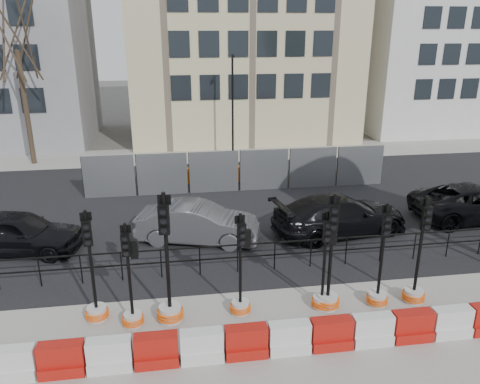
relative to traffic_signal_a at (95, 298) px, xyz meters
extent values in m
plane|color=#51514C|center=(5.30, 0.77, -0.65)|extent=(120.00, 120.00, 0.00)
cube|color=gray|center=(5.30, -2.23, -0.64)|extent=(40.00, 6.00, 0.02)
cube|color=black|center=(5.30, 7.77, -0.64)|extent=(40.00, 14.00, 0.03)
cube|color=gray|center=(5.30, 16.77, -0.64)|extent=(40.00, 4.00, 0.02)
cube|color=#C5AF90|center=(7.30, 22.77, 8.35)|extent=(15.00, 10.00, 18.00)
cube|color=silver|center=(22.30, 22.77, 7.35)|extent=(12.00, 9.00, 16.00)
cylinder|color=black|center=(-1.90, 1.97, -0.15)|extent=(0.04, 0.04, 1.00)
cylinder|color=black|center=(-0.70, 1.97, -0.15)|extent=(0.04, 0.04, 1.00)
cylinder|color=black|center=(0.50, 1.97, -0.15)|extent=(0.04, 0.04, 1.00)
cylinder|color=black|center=(1.70, 1.97, -0.15)|extent=(0.04, 0.04, 1.00)
cylinder|color=black|center=(2.90, 1.97, -0.15)|extent=(0.04, 0.04, 1.00)
cylinder|color=black|center=(4.10, 1.97, -0.15)|extent=(0.04, 0.04, 1.00)
cylinder|color=black|center=(5.30, 1.97, -0.15)|extent=(0.04, 0.04, 1.00)
cylinder|color=black|center=(6.50, 1.97, -0.15)|extent=(0.04, 0.04, 1.00)
cylinder|color=black|center=(7.70, 1.97, -0.15)|extent=(0.04, 0.04, 1.00)
cylinder|color=black|center=(8.90, 1.97, -0.15)|extent=(0.04, 0.04, 1.00)
cylinder|color=black|center=(10.10, 1.97, -0.15)|extent=(0.04, 0.04, 1.00)
cylinder|color=black|center=(11.30, 1.97, -0.15)|extent=(0.04, 0.04, 1.00)
cylinder|color=black|center=(12.50, 1.97, -0.15)|extent=(0.04, 0.04, 1.00)
cube|color=black|center=(5.30, 1.97, 0.33)|extent=(18.00, 0.04, 0.04)
cube|color=black|center=(5.30, 1.97, -0.10)|extent=(18.00, 0.04, 0.04)
cube|color=gray|center=(-0.70, 9.77, 0.35)|extent=(2.30, 0.05, 2.00)
cylinder|color=black|center=(-1.85, 9.77, 0.35)|extent=(0.05, 0.05, 2.00)
cube|color=gray|center=(1.70, 9.77, 0.35)|extent=(2.30, 0.05, 2.00)
cylinder|color=black|center=(0.55, 9.77, 0.35)|extent=(0.05, 0.05, 2.00)
cube|color=gray|center=(4.10, 9.77, 0.35)|extent=(2.30, 0.05, 2.00)
cylinder|color=black|center=(2.95, 9.77, 0.35)|extent=(0.05, 0.05, 2.00)
cube|color=gray|center=(6.50, 9.77, 0.35)|extent=(2.30, 0.05, 2.00)
cylinder|color=black|center=(5.35, 9.77, 0.35)|extent=(0.05, 0.05, 2.00)
cube|color=gray|center=(8.90, 9.77, 0.35)|extent=(2.30, 0.05, 2.00)
cylinder|color=black|center=(7.75, 9.77, 0.35)|extent=(0.05, 0.05, 2.00)
cube|color=gray|center=(11.30, 9.77, 0.35)|extent=(2.30, 0.05, 2.00)
cylinder|color=black|center=(10.15, 9.77, 0.35)|extent=(0.05, 0.05, 2.00)
cube|color=orange|center=(1.30, 11.27, -0.25)|extent=(1.00, 0.40, 0.80)
cube|color=orange|center=(3.30, 11.27, -0.25)|extent=(1.00, 0.40, 0.80)
cube|color=orange|center=(5.30, 11.27, -0.25)|extent=(1.00, 0.40, 0.80)
cube|color=orange|center=(7.30, 11.27, -0.25)|extent=(1.00, 0.40, 0.80)
cube|color=orange|center=(9.30, 11.27, -0.25)|extent=(1.00, 0.40, 0.80)
cube|color=orange|center=(11.30, 11.27, -0.25)|extent=(1.00, 0.40, 0.80)
cylinder|color=black|center=(5.80, 15.77, 2.35)|extent=(0.12, 0.12, 6.00)
cube|color=black|center=(5.80, 15.52, 5.25)|extent=(0.12, 0.50, 0.12)
cylinder|color=#473828|center=(-5.70, 16.27, 2.50)|extent=(0.28, 0.28, 6.30)
cube|color=white|center=(-1.53, -2.03, -0.50)|extent=(1.00, 0.50, 0.30)
cube|color=white|center=(-1.53, -2.03, -0.10)|extent=(1.00, 0.35, 0.50)
cube|color=#AF1E0E|center=(-0.48, -2.03, -0.50)|extent=(1.00, 0.50, 0.30)
cube|color=#AF1E0E|center=(-0.48, -2.03, -0.10)|extent=(1.00, 0.35, 0.50)
cube|color=white|center=(0.57, -2.03, -0.50)|extent=(1.00, 0.50, 0.30)
cube|color=white|center=(0.57, -2.03, -0.10)|extent=(1.00, 0.35, 0.50)
cube|color=#AF1E0E|center=(1.62, -2.03, -0.50)|extent=(1.00, 0.50, 0.30)
cube|color=#AF1E0E|center=(1.62, -2.03, -0.10)|extent=(1.00, 0.35, 0.50)
cube|color=white|center=(2.67, -2.03, -0.50)|extent=(1.00, 0.50, 0.30)
cube|color=white|center=(2.67, -2.03, -0.10)|extent=(1.00, 0.35, 0.50)
cube|color=#AF1E0E|center=(3.72, -2.03, -0.50)|extent=(1.00, 0.50, 0.30)
cube|color=#AF1E0E|center=(3.72, -2.03, -0.10)|extent=(1.00, 0.35, 0.50)
cube|color=white|center=(4.77, -2.03, -0.50)|extent=(1.00, 0.50, 0.30)
cube|color=white|center=(4.77, -2.03, -0.10)|extent=(1.00, 0.35, 0.50)
cube|color=#AF1E0E|center=(5.82, -2.03, -0.50)|extent=(1.00, 0.50, 0.30)
cube|color=#AF1E0E|center=(5.82, -2.03, -0.10)|extent=(1.00, 0.35, 0.50)
cube|color=white|center=(6.87, -2.03, -0.50)|extent=(1.00, 0.50, 0.30)
cube|color=white|center=(6.87, -2.03, -0.10)|extent=(1.00, 0.35, 0.50)
cube|color=#AF1E0E|center=(7.92, -2.03, -0.50)|extent=(1.00, 0.50, 0.30)
cube|color=#AF1E0E|center=(7.92, -2.03, -0.10)|extent=(1.00, 0.35, 0.50)
cube|color=white|center=(8.97, -2.03, -0.50)|extent=(1.00, 0.50, 0.30)
cube|color=white|center=(8.97, -2.03, -0.10)|extent=(1.00, 0.35, 0.50)
cylinder|color=#BAB9B5|center=(0.00, 0.01, -0.46)|extent=(0.52, 0.52, 0.38)
torus|color=#FF5C0D|center=(0.00, 0.01, -0.54)|extent=(0.62, 0.62, 0.05)
torus|color=#FF5C0D|center=(0.00, 0.01, -0.46)|extent=(0.62, 0.62, 0.05)
torus|color=#FF5C0D|center=(0.00, 0.01, -0.39)|extent=(0.62, 0.62, 0.05)
cylinder|color=black|center=(0.00, 0.01, 1.07)|extent=(0.09, 0.09, 2.88)
cube|color=black|center=(0.01, -0.10, 1.94)|extent=(0.24, 0.16, 0.67)
cylinder|color=black|center=(0.02, -0.18, 1.73)|extent=(0.15, 0.06, 0.14)
cylinder|color=black|center=(0.02, -0.18, 1.94)|extent=(0.15, 0.06, 0.14)
cylinder|color=black|center=(0.02, -0.18, 2.15)|extent=(0.15, 0.06, 0.14)
cube|color=black|center=(-0.01, 0.07, 2.32)|extent=(0.29, 0.06, 0.23)
cylinder|color=#BAB9B5|center=(0.97, -0.39, -0.48)|extent=(0.48, 0.48, 0.36)
torus|color=#FF5C0D|center=(0.97, -0.39, -0.55)|extent=(0.58, 0.58, 0.04)
torus|color=#FF5C0D|center=(0.97, -0.39, -0.48)|extent=(0.58, 0.58, 0.04)
torus|color=#FF5C0D|center=(0.97, -0.39, -0.41)|extent=(0.58, 0.58, 0.04)
cylinder|color=black|center=(0.97, -0.39, 0.94)|extent=(0.08, 0.08, 2.66)
cube|color=black|center=(0.97, -0.50, 1.74)|extent=(0.22, 0.14, 0.62)
cylinder|color=black|center=(0.96, -0.57, 1.55)|extent=(0.14, 0.05, 0.13)
cylinder|color=black|center=(0.96, -0.57, 1.74)|extent=(0.14, 0.05, 0.13)
cylinder|color=black|center=(0.96, -0.57, 1.94)|extent=(0.14, 0.05, 0.13)
cube|color=black|center=(0.98, -0.34, 2.10)|extent=(0.27, 0.04, 0.21)
cube|color=black|center=(1.15, -0.40, 1.57)|extent=(0.18, 0.13, 0.49)
cylinder|color=#BAB9B5|center=(1.95, -0.32, -0.43)|extent=(0.60, 0.60, 0.44)
torus|color=#FF5C0D|center=(1.95, -0.32, -0.52)|extent=(0.72, 0.72, 0.06)
torus|color=#FF5C0D|center=(1.95, -0.32, -0.43)|extent=(0.72, 0.72, 0.06)
torus|color=#FF5C0D|center=(1.95, -0.32, -0.34)|extent=(0.72, 0.72, 0.06)
cylinder|color=black|center=(1.95, -0.32, 1.34)|extent=(0.10, 0.10, 3.32)
cube|color=black|center=(1.93, -0.45, 2.34)|extent=(0.29, 0.19, 0.78)
cylinder|color=black|center=(1.91, -0.54, 2.09)|extent=(0.17, 0.08, 0.17)
cylinder|color=black|center=(1.91, -0.54, 2.34)|extent=(0.17, 0.08, 0.17)
cylinder|color=black|center=(1.91, -0.54, 2.58)|extent=(0.17, 0.08, 0.17)
cube|color=black|center=(1.96, -0.26, 2.78)|extent=(0.33, 0.08, 0.27)
cylinder|color=#BAB9B5|center=(3.85, -0.26, -0.47)|extent=(0.48, 0.48, 0.36)
torus|color=#FF5C0D|center=(3.85, -0.26, -0.55)|extent=(0.58, 0.58, 0.04)
torus|color=#FF5C0D|center=(3.85, -0.26, -0.47)|extent=(0.58, 0.58, 0.04)
torus|color=#FF5C0D|center=(3.85, -0.26, -0.40)|extent=(0.58, 0.58, 0.04)
cylinder|color=black|center=(3.85, -0.26, 0.96)|extent=(0.08, 0.08, 2.69)
cube|color=black|center=(3.87, -0.37, 1.76)|extent=(0.23, 0.16, 0.63)
cylinder|color=black|center=(3.88, -0.44, 1.57)|extent=(0.14, 0.06, 0.13)
cylinder|color=black|center=(3.88, -0.44, 1.76)|extent=(0.14, 0.06, 0.13)
cylinder|color=black|center=(3.88, -0.44, 1.96)|extent=(0.14, 0.06, 0.13)
cube|color=black|center=(3.84, -0.21, 2.12)|extent=(0.27, 0.07, 0.21)
cube|color=black|center=(4.03, -0.23, 1.59)|extent=(0.19, 0.14, 0.49)
cylinder|color=#BAB9B5|center=(6.30, -0.37, -0.45)|extent=(0.56, 0.56, 0.41)
torus|color=#FF5C0D|center=(6.30, -0.37, -0.53)|extent=(0.67, 0.67, 0.05)
torus|color=#FF5C0D|center=(6.30, -0.37, -0.45)|extent=(0.67, 0.67, 0.05)
torus|color=#FF5C0D|center=(6.30, -0.37, -0.36)|extent=(0.67, 0.67, 0.05)
cylinder|color=black|center=(6.30, -0.37, 1.20)|extent=(0.09, 0.09, 3.09)
cube|color=black|center=(6.27, -0.49, 2.13)|extent=(0.28, 0.20, 0.72)
cylinder|color=black|center=(6.24, -0.57, 1.90)|extent=(0.16, 0.09, 0.15)
cylinder|color=black|center=(6.24, -0.57, 2.13)|extent=(0.16, 0.09, 0.15)
cylinder|color=black|center=(6.24, -0.57, 2.36)|extent=(0.16, 0.09, 0.15)
cube|color=black|center=(6.31, -0.31, 2.54)|extent=(0.31, 0.11, 0.25)
cylinder|color=#BAB9B5|center=(6.14, -0.34, -0.48)|extent=(0.48, 0.48, 0.36)
torus|color=#FF5C0D|center=(6.14, -0.34, -0.55)|extent=(0.58, 0.58, 0.04)
torus|color=#FF5C0D|center=(6.14, -0.34, -0.48)|extent=(0.58, 0.58, 0.04)
torus|color=#FF5C0D|center=(6.14, -0.34, -0.41)|extent=(0.58, 0.58, 0.04)
cylinder|color=black|center=(6.14, -0.34, 0.94)|extent=(0.08, 0.08, 2.66)
cube|color=black|center=(6.12, -0.45, 1.74)|extent=(0.23, 0.15, 0.62)
cylinder|color=black|center=(6.12, -0.52, 1.55)|extent=(0.14, 0.06, 0.13)
cylinder|color=black|center=(6.12, -0.52, 1.74)|extent=(0.14, 0.06, 0.13)
cylinder|color=black|center=(6.12, -0.52, 1.94)|extent=(0.14, 0.06, 0.13)
cube|color=black|center=(6.15, -0.29, 2.10)|extent=(0.27, 0.06, 0.21)
cube|color=black|center=(6.31, -0.36, 1.57)|extent=(0.19, 0.14, 0.49)
cylinder|color=#BAB9B5|center=(7.74, -0.42, -0.47)|extent=(0.50, 0.50, 0.37)
torus|color=#FF5C0D|center=(7.74, -0.42, -0.54)|extent=(0.61, 0.61, 0.05)
torus|color=#FF5C0D|center=(7.74, -0.42, -0.47)|extent=(0.61, 0.61, 0.05)
torus|color=#FF5C0D|center=(7.74, -0.42, -0.39)|extent=(0.61, 0.61, 0.05)
cylinder|color=black|center=(7.74, -0.42, 1.03)|extent=(0.08, 0.08, 2.80)
cube|color=black|center=(7.72, -0.53, 1.87)|extent=(0.25, 0.17, 0.65)
cylinder|color=black|center=(7.70, -0.61, 1.66)|extent=(0.15, 0.07, 0.14)
cylinder|color=black|center=(7.70, -0.61, 1.87)|extent=(0.15, 0.07, 0.14)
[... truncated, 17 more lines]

